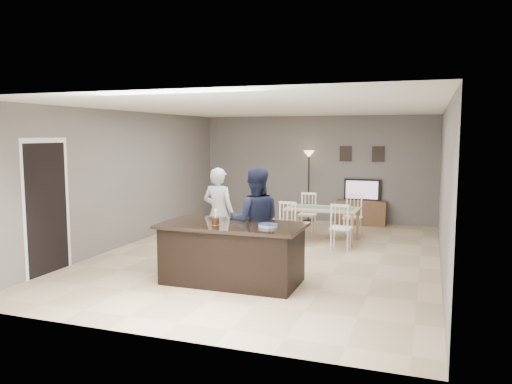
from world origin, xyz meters
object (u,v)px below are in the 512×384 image
(television, at_px, (362,190))
(plate_stack, at_px, (268,225))
(dining_table, at_px, (323,214))
(kitchen_island, at_px, (232,253))
(man, at_px, (255,221))
(tv_console, at_px, (361,213))
(birthday_cake, at_px, (216,221))
(woman, at_px, (219,213))
(floor_lamp, at_px, (309,167))

(television, bearing_deg, plate_stack, 83.86)
(dining_table, bearing_deg, television, 78.47)
(kitchen_island, relative_size, dining_table, 1.25)
(kitchen_island, distance_m, man, 0.70)
(tv_console, xyz_separation_m, dining_table, (-0.52, -2.20, 0.28))
(television, height_order, man, man)
(birthday_cake, height_order, dining_table, birthday_cake)
(plate_stack, xyz_separation_m, dining_table, (0.10, 3.43, -0.34))
(tv_console, distance_m, plate_stack, 5.70)
(man, distance_m, plate_stack, 0.74)
(television, xyz_separation_m, birthday_cake, (-1.40, -5.79, 0.09))
(plate_stack, distance_m, dining_table, 3.45)
(woman, relative_size, floor_lamp, 0.90)
(woman, xyz_separation_m, plate_stack, (1.40, -1.42, 0.10))
(woman, height_order, man, man)
(television, bearing_deg, floor_lamp, 2.12)
(television, height_order, floor_lamp, floor_lamp)
(floor_lamp, bearing_deg, television, 2.12)
(tv_console, height_order, man, man)
(dining_table, bearing_deg, kitchen_island, -100.11)
(floor_lamp, bearing_deg, tv_console, -0.85)
(kitchen_island, bearing_deg, television, 77.99)
(television, xyz_separation_m, floor_lamp, (-1.35, -0.05, 0.55))
(dining_table, bearing_deg, tv_console, 78.08)
(woman, xyz_separation_m, dining_table, (1.49, 2.02, -0.24))
(television, distance_m, floor_lamp, 1.46)
(kitchen_island, bearing_deg, floor_lamp, 91.53)
(man, bearing_deg, tv_console, -119.44)
(kitchen_island, relative_size, woman, 1.31)
(man, distance_m, birthday_cake, 0.80)
(television, bearing_deg, tv_console, 90.00)
(man, height_order, dining_table, man)
(man, xyz_separation_m, plate_stack, (0.41, -0.62, 0.06))
(kitchen_island, xyz_separation_m, birthday_cake, (-0.20, -0.15, 0.50))
(man, bearing_deg, birthday_cake, 44.00)
(man, height_order, plate_stack, man)
(woman, bearing_deg, dining_table, -120.94)
(man, bearing_deg, plate_stack, 106.04)
(kitchen_island, xyz_separation_m, dining_table, (0.68, 3.37, 0.13))
(tv_console, xyz_separation_m, plate_stack, (-0.61, -5.64, 0.62))
(birthday_cake, xyz_separation_m, floor_lamp, (0.05, 5.74, 0.46))
(tv_console, bearing_deg, woman, -115.49)
(tv_console, relative_size, woman, 0.73)
(kitchen_island, relative_size, birthday_cake, 9.20)
(woman, distance_m, floor_lamp, 4.33)
(floor_lamp, bearing_deg, woman, -98.89)
(tv_console, distance_m, television, 0.57)
(television, xyz_separation_m, dining_table, (-0.52, -2.27, -0.28))
(kitchen_island, xyz_separation_m, floor_lamp, (-0.15, 5.59, 0.96))
(woman, relative_size, birthday_cake, 7.02)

